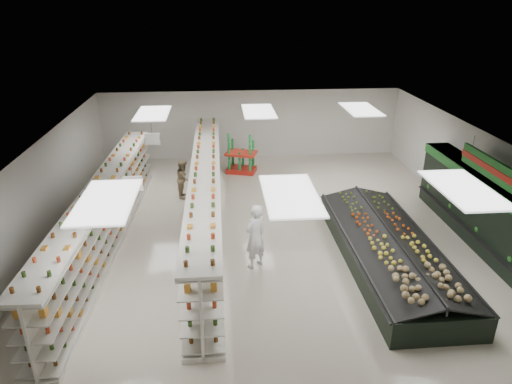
{
  "coord_description": "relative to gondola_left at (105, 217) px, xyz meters",
  "views": [
    {
      "loc": [
        -1.54,
        -13.15,
        7.21
      ],
      "look_at": [
        -0.39,
        0.54,
        1.3
      ],
      "focal_mm": 32.0,
      "sensor_mm": 36.0,
      "label": 1
    }
  ],
  "objects": [
    {
      "name": "wall_left",
      "position": [
        -1.87,
        0.17,
        0.68
      ],
      "size": [
        0.02,
        16.0,
        3.2
      ],
      "primitive_type": "cube",
      "color": "silver",
      "rests_on": "floor"
    },
    {
      "name": "shopper_main",
      "position": [
        4.51,
        -1.7,
        0.05
      ],
      "size": [
        0.85,
        0.81,
        1.95
      ],
      "primitive_type": "imported",
      "rotation": [
        0.0,
        0.0,
        3.82
      ],
      "color": "white",
      "rests_on": "floor"
    },
    {
      "name": "shopper_background",
      "position": [
        2.18,
        3.52,
        -0.17
      ],
      "size": [
        0.5,
        0.76,
        1.5
      ],
      "primitive_type": "imported",
      "rotation": [
        0.0,
        0.0,
        1.49
      ],
      "color": "tan",
      "rests_on": "floor"
    },
    {
      "name": "produce_wall_case",
      "position": [
        11.66,
        -1.33,
        0.32
      ],
      "size": [
        0.93,
        8.0,
        2.2
      ],
      "color": "black",
      "rests_on": "floor"
    },
    {
      "name": "floor",
      "position": [
        5.13,
        0.17,
        -0.92
      ],
      "size": [
        16.0,
        16.0,
        0.0
      ],
      "primitive_type": "plane",
      "color": "beige",
      "rests_on": "ground"
    },
    {
      "name": "wall_right",
      "position": [
        12.13,
        0.17,
        0.68
      ],
      "size": [
        0.02,
        16.0,
        3.2
      ],
      "primitive_type": "cube",
      "color": "silver",
      "rests_on": "floor"
    },
    {
      "name": "gondola_center",
      "position": [
        3.11,
        0.86,
        0.08
      ],
      "size": [
        0.94,
        12.55,
        2.18
      ],
      "rotation": [
        0.0,
        0.0,
        -0.0
      ],
      "color": "silver",
      "rests_on": "floor"
    },
    {
      "name": "ceiling",
      "position": [
        5.13,
        0.17,
        2.28
      ],
      "size": [
        14.0,
        16.0,
        0.02
      ],
      "primitive_type": "cube",
      "color": "white",
      "rests_on": "wall_back"
    },
    {
      "name": "hortifruti_banner",
      "position": [
        11.38,
        -1.33,
        1.73
      ],
      "size": [
        0.12,
        3.2,
        0.95
      ],
      "color": "#1C6B23",
      "rests_on": "ceiling"
    },
    {
      "name": "produce_island",
      "position": [
        8.39,
        -1.88,
        -0.45
      ],
      "size": [
        2.56,
        6.99,
        1.04
      ],
      "rotation": [
        0.0,
        0.0,
        0.0
      ],
      "color": "black",
      "rests_on": "floor"
    },
    {
      "name": "aisle_sign_near",
      "position": [
        1.33,
        -1.83,
        1.83
      ],
      "size": [
        0.52,
        0.06,
        0.75
      ],
      "color": "white",
      "rests_on": "ceiling"
    },
    {
      "name": "gondola_left",
      "position": [
        0.0,
        0.0,
        0.0
      ],
      "size": [
        1.27,
        11.61,
        2.01
      ],
      "rotation": [
        0.0,
        0.0,
        -0.03
      ],
      "color": "silver",
      "rests_on": "floor"
    },
    {
      "name": "aisle_sign_far",
      "position": [
        1.33,
        2.17,
        1.83
      ],
      "size": [
        0.52,
        0.06,
        0.75
      ],
      "color": "white",
      "rests_on": "ceiling"
    },
    {
      "name": "wall_back",
      "position": [
        5.13,
        8.17,
        0.68
      ],
      "size": [
        14.0,
        0.02,
        3.2
      ],
      "primitive_type": "cube",
      "color": "silver",
      "rests_on": "floor"
    },
    {
      "name": "soda_endcap",
      "position": [
        4.53,
        6.02,
        -0.12
      ],
      "size": [
        1.5,
        1.22,
        1.66
      ],
      "rotation": [
        0.0,
        0.0,
        -0.29
      ],
      "color": "red",
      "rests_on": "floor"
    }
  ]
}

